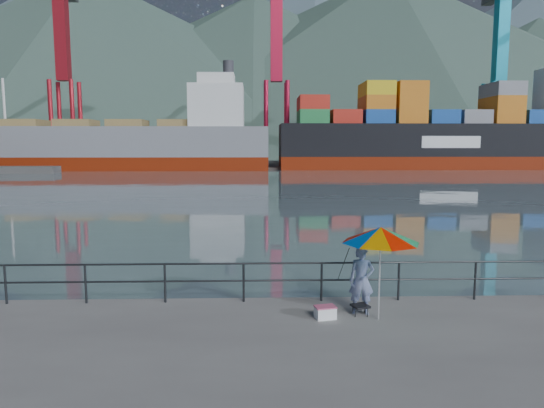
{
  "coord_description": "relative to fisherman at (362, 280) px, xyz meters",
  "views": [
    {
      "loc": [
        1.37,
        -10.36,
        4.0
      ],
      "look_at": [
        1.85,
        6.0,
        2.0
      ],
      "focal_mm": 32.0,
      "sensor_mm": 36.0,
      "label": 1
    }
  ],
  "objects": [
    {
      "name": "fisherman",
      "position": [
        0.0,
        0.0,
        0.0
      ],
      "size": [
        0.63,
        0.46,
        1.62
      ],
      "primitive_type": "imported",
      "rotation": [
        0.0,
        0.0,
        -0.13
      ],
      "color": "navy",
      "rests_on": "ground"
    },
    {
      "name": "guardrail",
      "position": [
        -3.83,
        0.94,
        -0.29
      ],
      "size": [
        22.0,
        0.06,
        1.03
      ],
      "color": "#2D3033",
      "rests_on": "ground"
    },
    {
      "name": "folding_stool",
      "position": [
        -0.04,
        -0.11,
        -0.68
      ],
      "size": [
        0.46,
        0.46,
        0.24
      ],
      "color": "black",
      "rests_on": "ground"
    },
    {
      "name": "bulk_carrier",
      "position": [
        -22.67,
        72.34,
        3.37
      ],
      "size": [
        47.87,
        8.28,
        14.5
      ],
      "color": "maroon",
      "rests_on": "ground"
    },
    {
      "name": "container_ship",
      "position": [
        31.84,
        75.02,
        5.05
      ],
      "size": [
        57.39,
        9.57,
        18.1
      ],
      "color": "maroon",
      "rests_on": "ground"
    },
    {
      "name": "cooler_bag",
      "position": [
        -0.9,
        -0.33,
        -0.68
      ],
      "size": [
        0.51,
        0.39,
        0.26
      ],
      "primitive_type": "cube",
      "rotation": [
        0.0,
        0.0,
        0.21
      ],
      "color": "white",
      "rests_on": "ground"
    },
    {
      "name": "container_stacks",
      "position": [
        30.98,
        93.46,
        2.13
      ],
      "size": [
        58.0,
        8.4,
        7.8
      ],
      "color": "yellow",
      "rests_on": "ground"
    },
    {
      "name": "harbor_water",
      "position": [
        -3.83,
        129.24,
        -0.81
      ],
      "size": [
        500.0,
        280.0,
        0.0
      ],
      "primitive_type": "cube",
      "color": "slate",
      "rests_on": "ground"
    },
    {
      "name": "far_dock",
      "position": [
        6.17,
        92.24,
        -0.81
      ],
      "size": [
        200.0,
        40.0,
        0.4
      ],
      "primitive_type": "cube",
      "color": "#514F4C",
      "rests_on": "ground"
    },
    {
      "name": "port_cranes",
      "position": [
        27.17,
        83.24,
        15.19
      ],
      "size": [
        116.0,
        28.0,
        38.4
      ],
      "color": "red",
      "rests_on": "ground"
    },
    {
      "name": "beach_umbrella",
      "position": [
        0.31,
        -0.44,
        1.17
      ],
      "size": [
        1.8,
        1.8,
        2.16
      ],
      "color": "white",
      "rests_on": "ground"
    },
    {
      "name": "fishing_rod",
      "position": [
        -0.24,
        1.15,
        -0.81
      ],
      "size": [
        0.07,
        1.81,
        1.28
      ],
      "primitive_type": "cylinder",
      "rotation": [
        0.96,
        0.0,
        -0.03
      ],
      "color": "black",
      "rests_on": "ground"
    },
    {
      "name": "mountains",
      "position": [
        34.99,
        206.99,
        34.74
      ],
      "size": [
        600.0,
        332.8,
        80.0
      ],
      "color": "#385147",
      "rests_on": "ground"
    }
  ]
}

